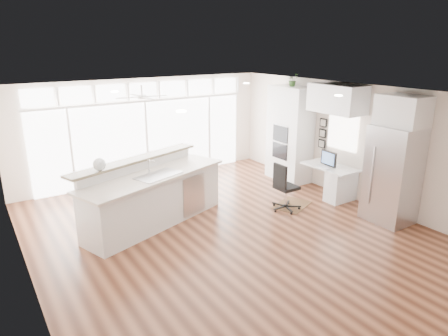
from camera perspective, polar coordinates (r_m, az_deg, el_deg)
floor at (r=7.94m, az=0.57°, el=-9.22°), size 7.00×8.00×0.02m
ceiling at (r=7.15m, az=0.64°, el=10.59°), size 7.00×8.00×0.02m
wall_back at (r=10.88m, az=-11.25°, el=5.40°), size 7.00×0.04×2.70m
wall_front at (r=4.91m, az=28.17°, el=-11.45°), size 7.00×0.04×2.70m
wall_left at (r=6.31m, az=-26.96°, el=-4.97°), size 0.04×8.00×2.70m
wall_right at (r=9.76m, az=17.98°, el=3.51°), size 0.04×8.00×2.70m
glass_wall at (r=10.89m, az=-11.03°, el=3.81°), size 5.80×0.06×2.08m
transom_row at (r=10.67m, az=-11.45°, el=10.77°), size 5.90×0.06×0.40m
desk_window at (r=9.87m, az=16.60°, el=4.98°), size 0.04×0.85×0.85m
ceiling_fan at (r=9.42m, az=-11.67°, el=10.53°), size 1.16×1.16×0.32m
recessed_lights at (r=7.32m, az=-0.25°, el=10.59°), size 3.40×3.00×0.02m
oven_cabinet at (r=10.74m, az=9.38°, el=4.80°), size 0.64×1.20×2.50m
desk_nook at (r=9.93m, az=14.78°, el=-1.81°), size 0.72×1.30×0.76m
upper_cabinets at (r=9.52m, az=15.86°, el=9.51°), size 0.64×1.30×0.64m
refrigerator at (r=8.78m, az=22.93°, el=-0.89°), size 0.76×0.90×2.00m
fridge_cabinet at (r=8.54m, az=24.18°, el=7.49°), size 0.64×0.90×0.60m
framed_photos at (r=10.30m, az=13.92°, el=4.84°), size 0.06×0.22×0.80m
kitchen_island at (r=8.20m, az=-9.86°, el=-3.60°), size 3.48×2.22×1.29m
rug at (r=9.31m, az=9.69°, el=-5.22°), size 1.04×0.90×0.01m
office_chair at (r=8.88m, az=8.94°, el=-2.68°), size 0.56×0.52×1.07m
fishbowl at (r=7.70m, az=-17.38°, el=0.51°), size 0.29×0.29×0.24m
monitor at (r=9.70m, az=14.72°, el=1.34°), size 0.12×0.49×0.40m
keyboard at (r=9.64m, az=13.95°, el=0.10°), size 0.15×0.36×0.02m
potted_plant at (r=10.53m, az=9.76°, el=12.11°), size 0.33×0.36×0.25m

